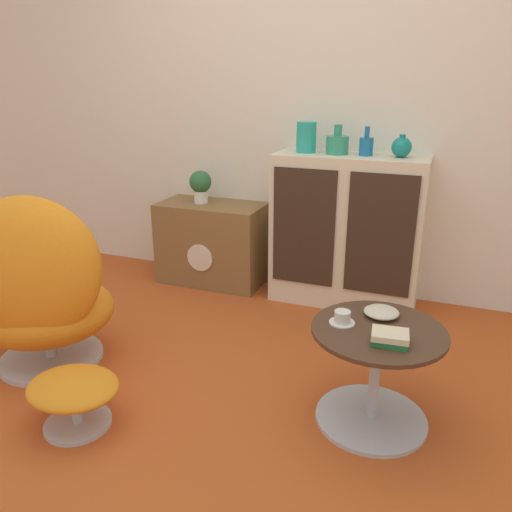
% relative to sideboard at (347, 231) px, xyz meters
% --- Properties ---
extents(ground_plane, '(12.00, 12.00, 0.00)m').
position_rel_sideboard_xyz_m(ground_plane, '(-0.36, -1.49, -0.48)').
color(ground_plane, '#B74C1E').
extents(wall_back, '(6.40, 0.06, 2.60)m').
position_rel_sideboard_xyz_m(wall_back, '(-0.36, 0.22, 0.82)').
color(wall_back, silver).
rests_on(wall_back, ground_plane).
extents(sideboard, '(0.93, 0.39, 0.96)m').
position_rel_sideboard_xyz_m(sideboard, '(0.00, 0.00, 0.00)').
color(sideboard, beige).
rests_on(sideboard, ground_plane).
extents(tv_console, '(0.74, 0.40, 0.58)m').
position_rel_sideboard_xyz_m(tv_console, '(-0.96, -0.01, -0.19)').
color(tv_console, brown).
rests_on(tv_console, ground_plane).
extents(egg_chair, '(0.90, 0.87, 0.93)m').
position_rel_sideboard_xyz_m(egg_chair, '(-1.25, -1.36, -0.07)').
color(egg_chair, '#B7B7BC').
rests_on(egg_chair, ground_plane).
extents(ottoman, '(0.40, 0.34, 0.23)m').
position_rel_sideboard_xyz_m(ottoman, '(-0.79, -1.68, -0.32)').
color(ottoman, '#B7B7BC').
rests_on(ottoman, ground_plane).
extents(coffee_table, '(0.55, 0.55, 0.44)m').
position_rel_sideboard_xyz_m(coffee_table, '(0.38, -1.19, -0.24)').
color(coffee_table, '#B7B7BC').
rests_on(coffee_table, ground_plane).
extents(vase_leftmost, '(0.12, 0.12, 0.19)m').
position_rel_sideboard_xyz_m(vase_leftmost, '(-0.29, 0.00, 0.57)').
color(vase_leftmost, teal).
rests_on(vase_leftmost, sideboard).
extents(vase_inner_left, '(0.14, 0.14, 0.18)m').
position_rel_sideboard_xyz_m(vase_inner_left, '(-0.09, 0.00, 0.54)').
color(vase_inner_left, '#2D8E6B').
rests_on(vase_inner_left, sideboard).
extents(vase_inner_right, '(0.08, 0.08, 0.17)m').
position_rel_sideboard_xyz_m(vase_inner_right, '(0.08, 0.00, 0.54)').
color(vase_inner_right, '#196699').
rests_on(vase_inner_right, sideboard).
extents(vase_rightmost, '(0.12, 0.12, 0.13)m').
position_rel_sideboard_xyz_m(vase_rightmost, '(0.29, 0.00, 0.54)').
color(vase_rightmost, '#147A75').
rests_on(vase_rightmost, sideboard).
extents(potted_plant, '(0.15, 0.15, 0.23)m').
position_rel_sideboard_xyz_m(potted_plant, '(-1.03, -0.00, 0.22)').
color(potted_plant, silver).
rests_on(potted_plant, tv_console).
extents(teacup, '(0.11, 0.11, 0.05)m').
position_rel_sideboard_xyz_m(teacup, '(0.23, -1.20, -0.02)').
color(teacup, silver).
rests_on(teacup, coffee_table).
extents(book_stack, '(0.15, 0.12, 0.05)m').
position_rel_sideboard_xyz_m(book_stack, '(0.43, -1.30, -0.01)').
color(book_stack, '#237038').
rests_on(book_stack, coffee_table).
extents(bowl, '(0.15, 0.15, 0.04)m').
position_rel_sideboard_xyz_m(bowl, '(0.37, -1.07, -0.02)').
color(bowl, beige).
rests_on(bowl, coffee_table).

